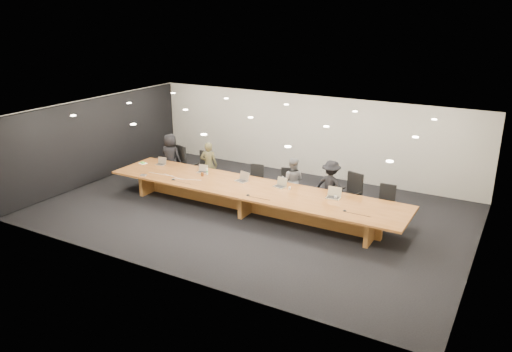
{
  "coord_description": "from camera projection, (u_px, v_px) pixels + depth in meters",
  "views": [
    {
      "loc": [
        6.69,
        -11.54,
        5.6
      ],
      "look_at": [
        0.0,
        0.3,
        1.0
      ],
      "focal_mm": 35.0,
      "sensor_mm": 36.0,
      "label": 1
    }
  ],
  "objects": [
    {
      "name": "laptop_b",
      "position": [
        202.0,
        169.0,
        15.42
      ],
      "size": [
        0.33,
        0.26,
        0.24
      ],
      "primitive_type": null,
      "rotation": [
        0.0,
        0.0,
        0.15
      ],
      "color": "tan",
      "rests_on": "conference_table"
    },
    {
      "name": "ground",
      "position": [
        251.0,
        212.0,
        14.43
      ],
      "size": [
        12.0,
        12.0,
        0.0
      ],
      "primitive_type": "plane",
      "color": "black",
      "rests_on": "ground"
    },
    {
      "name": "mic_center",
      "position": [
        248.0,
        195.0,
        13.58
      ],
      "size": [
        0.13,
        0.13,
        0.03
      ],
      "primitive_type": "cone",
      "rotation": [
        0.0,
        0.0,
        -0.15
      ],
      "color": "black",
      "rests_on": "conference_table"
    },
    {
      "name": "chair_left",
      "position": [
        202.0,
        168.0,
        16.55
      ],
      "size": [
        0.6,
        0.6,
        1.11
      ],
      "primitive_type": null,
      "rotation": [
        0.0,
        0.0,
        -0.07
      ],
      "color": "black",
      "rests_on": "ground"
    },
    {
      "name": "av_box",
      "position": [
        143.0,
        175.0,
        15.17
      ],
      "size": [
        0.21,
        0.18,
        0.03
      ],
      "primitive_type": "cube",
      "rotation": [
        0.0,
        0.0,
        0.27
      ],
      "color": "#A3A3A8",
      "rests_on": "conference_table"
    },
    {
      "name": "amber_mug",
      "position": [
        202.0,
        174.0,
        15.12
      ],
      "size": [
        0.1,
        0.1,
        0.11
      ],
      "primitive_type": "cylinder",
      "rotation": [
        0.0,
        0.0,
        0.07
      ],
      "color": "brown",
      "rests_on": "conference_table"
    },
    {
      "name": "laptop_d",
      "position": [
        279.0,
        183.0,
        14.17
      ],
      "size": [
        0.39,
        0.32,
        0.27
      ],
      "primitive_type": null,
      "rotation": [
        0.0,
        0.0,
        -0.23
      ],
      "color": "#BAB08E",
      "rests_on": "conference_table"
    },
    {
      "name": "lime_gadget",
      "position": [
        143.0,
        163.0,
        16.35
      ],
      "size": [
        0.19,
        0.14,
        0.03
      ],
      "primitive_type": "cube",
      "rotation": [
        0.0,
        0.0,
        -0.3
      ],
      "color": "green",
      "rests_on": "notepad"
    },
    {
      "name": "laptop_e",
      "position": [
        333.0,
        193.0,
        13.33
      ],
      "size": [
        0.39,
        0.3,
        0.29
      ],
      "primitive_type": null,
      "rotation": [
        0.0,
        0.0,
        0.08
      ],
      "color": "beige",
      "rests_on": "conference_table"
    },
    {
      "name": "left_wall_panel",
      "position": [
        98.0,
        140.0,
        16.76
      ],
      "size": [
        0.08,
        7.84,
        2.74
      ],
      "primitive_type": "cube",
      "color": "black",
      "rests_on": "ground"
    },
    {
      "name": "notepad",
      "position": [
        143.0,
        163.0,
        16.35
      ],
      "size": [
        0.28,
        0.24,
        0.01
      ],
      "primitive_type": "cube",
      "rotation": [
        0.0,
        0.0,
        -0.24
      ],
      "color": "white",
      "rests_on": "conference_table"
    },
    {
      "name": "laptop_c",
      "position": [
        241.0,
        177.0,
        14.62
      ],
      "size": [
        0.41,
        0.34,
        0.28
      ],
      "primitive_type": null,
      "rotation": [
        0.0,
        0.0,
        -0.26
      ],
      "color": "#C4B296",
      "rests_on": "conference_table"
    },
    {
      "name": "person_c",
      "position": [
        292.0,
        181.0,
        14.89
      ],
      "size": [
        0.77,
        0.65,
        1.4
      ],
      "primitive_type": "imported",
      "rotation": [
        0.0,
        0.0,
        3.34
      ],
      "color": "slate",
      "rests_on": "ground"
    },
    {
      "name": "laptop_a",
      "position": [
        160.0,
        161.0,
        16.19
      ],
      "size": [
        0.32,
        0.25,
        0.24
      ],
      "primitive_type": null,
      "rotation": [
        0.0,
        0.0,
        0.09
      ],
      "color": "tan",
      "rests_on": "conference_table"
    },
    {
      "name": "paper_cup_far",
      "position": [
        336.0,
        197.0,
        13.32
      ],
      "size": [
        0.08,
        0.08,
        0.08
      ],
      "primitive_type": "cone",
      "rotation": [
        0.0,
        0.0,
        -0.14
      ],
      "color": "silver",
      "rests_on": "conference_table"
    },
    {
      "name": "paper_cup_near",
      "position": [
        290.0,
        188.0,
        14.01
      ],
      "size": [
        0.07,
        0.07,
        0.08
      ],
      "primitive_type": "cone",
      "rotation": [
        0.0,
        0.0,
        0.11
      ],
      "color": "silver",
      "rests_on": "conference_table"
    },
    {
      "name": "chair_far_right",
      "position": [
        385.0,
        204.0,
        13.58
      ],
      "size": [
        0.56,
        0.56,
        1.05
      ],
      "primitive_type": null,
      "rotation": [
        0.0,
        0.0,
        0.04
      ],
      "color": "black",
      "rests_on": "ground"
    },
    {
      "name": "mic_left",
      "position": [
        173.0,
        179.0,
        14.8
      ],
      "size": [
        0.16,
        0.16,
        0.03
      ],
      "primitive_type": "cone",
      "rotation": [
        0.0,
        0.0,
        0.29
      ],
      "color": "black",
      "rests_on": "conference_table"
    },
    {
      "name": "conference_table",
      "position": [
        251.0,
        195.0,
        14.26
      ],
      "size": [
        9.0,
        1.8,
        0.75
      ],
      "color": "brown",
      "rests_on": "ground"
    },
    {
      "name": "person_a",
      "position": [
        171.0,
        157.0,
        16.9
      ],
      "size": [
        0.82,
        0.58,
        1.6
      ],
      "primitive_type": "imported",
      "rotation": [
        0.0,
        0.0,
        3.23
      ],
      "color": "black",
      "rests_on": "ground"
    },
    {
      "name": "person_b",
      "position": [
        209.0,
        165.0,
        16.16
      ],
      "size": [
        0.65,
        0.53,
        1.53
      ],
      "primitive_type": "imported",
      "rotation": [
        0.0,
        0.0,
        3.48
      ],
      "color": "#3C3921",
      "rests_on": "ground"
    },
    {
      "name": "chair_right",
      "position": [
        350.0,
        194.0,
        14.1
      ],
      "size": [
        0.76,
        0.76,
        1.2
      ],
      "primitive_type": null,
      "rotation": [
        0.0,
        0.0,
        -0.28
      ],
      "color": "black",
      "rests_on": "ground"
    },
    {
      "name": "chair_mid_right",
      "position": [
        287.0,
        185.0,
        15.11
      ],
      "size": [
        0.64,
        0.64,
        1.01
      ],
      "primitive_type": null,
      "rotation": [
        0.0,
        0.0,
        0.29
      ],
      "color": "black",
      "rests_on": "ground"
    },
    {
      "name": "chair_mid_left",
      "position": [
        255.0,
        181.0,
        15.49
      ],
      "size": [
        0.59,
        0.59,
        1.0
      ],
      "primitive_type": null,
      "rotation": [
        0.0,
        0.0,
        0.18
      ],
      "color": "black",
      "rests_on": "ground"
    },
    {
      "name": "chair_far_left",
      "position": [
        176.0,
        163.0,
        16.9
      ],
      "size": [
        0.76,
        0.76,
        1.19
      ],
      "primitive_type": null,
      "rotation": [
        0.0,
        0.0,
        -0.3
      ],
      "color": "black",
      "rests_on": "ground"
    },
    {
      "name": "person_d",
      "position": [
        331.0,
        186.0,
        14.28
      ],
      "size": [
        1.03,
        0.66,
        1.51
      ],
      "primitive_type": "imported",
      "rotation": [
        0.0,
        0.0,
        3.03
      ],
      "color": "black",
      "rests_on": "ground"
    },
    {
      "name": "mic_right",
      "position": [
        345.0,
        210.0,
        12.53
      ],
      "size": [
        0.11,
        0.11,
        0.03
      ],
      "primitive_type": "cone",
      "rotation": [
        0.0,
        0.0,
        0.09
      ],
      "color": "black",
      "rests_on": "conference_table"
    },
    {
      "name": "water_bottle",
      "position": [
        207.0,
        172.0,
        15.23
      ],
      "size": [
        0.08,
        0.08,
        0.2
      ],
      "primitive_type": "cylinder",
      "rotation": [
        0.0,
        0.0,
        -0.34
      ],
      "color": "silver",
      "rests_on": "conference_table"
    },
    {
      "name": "back_wall",
      "position": [
        308.0,
        135.0,
        17.28
      ],
      "size": [
        12.0,
        0.02,
        2.8
      ],
      "primitive_type": "cube",
      "color": "beige",
      "rests_on": "ground"
    }
  ]
}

